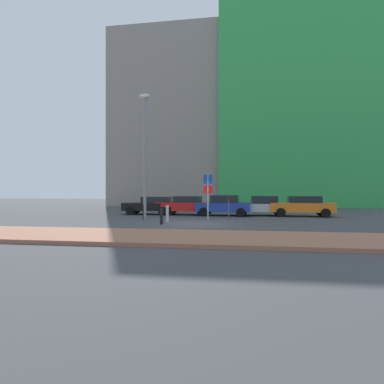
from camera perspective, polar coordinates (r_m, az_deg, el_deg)
The scene contains 15 objects.
ground_plane at distance 17.00m, azimuth 0.22°, elevation -5.95°, with size 120.00×120.00×0.00m, color #424244.
sidewalk_brick at distance 11.46m, azimuth -3.93°, elevation -8.46°, with size 40.00×3.64×0.14m, color #9E664C.
parked_car_black at distance 24.12m, azimuth -7.30°, elevation -2.46°, with size 4.59×2.17×1.39m.
parked_car_red at distance 23.43m, azimuth -1.29°, elevation -2.50°, with size 4.54×2.14×1.44m.
parked_car_blue at distance 22.72m, azimuth 6.00°, elevation -2.47°, with size 4.08×2.26×1.53m.
parked_car_silver at distance 23.26m, azimuth 12.91°, elevation -2.51°, with size 4.02×2.07×1.47m.
parked_car_orange at distance 23.34m, azimuth 19.99°, elevation -2.44°, with size 4.46×2.09×1.47m.
parking_sign_post at distance 18.75m, azimuth 3.02°, elevation 0.09°, with size 0.60×0.10×2.85m.
parking_meter at distance 19.34m, azimuth 6.93°, elevation -2.34°, with size 0.18×0.14×1.52m.
street_lamp at distance 20.03m, azimuth -8.88°, elevation 8.42°, with size 0.70×0.36×8.12m.
traffic_bollard_near at distance 17.76m, azimuth -4.68°, elevation -4.10°, with size 0.16×0.16×0.99m, color #B7B7BC.
traffic_bollard_mid at distance 19.85m, azimuth -9.06°, elevation -3.70°, with size 0.16×0.16×0.97m, color black.
traffic_bollard_far at distance 16.54m, azimuth -5.77°, elevation -4.57°, with size 0.17×0.17×0.89m, color black.
building_colorful_midrise at distance 44.86m, azimuth 17.72°, elevation 15.76°, with size 18.08×15.00×27.94m, color green.
building_under_construction at distance 44.61m, azimuth -2.82°, elevation 12.25°, with size 15.39×13.94×22.51m, color gray.
Camera 1 is at (2.45, -16.73, 1.75)m, focal length 28.34 mm.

